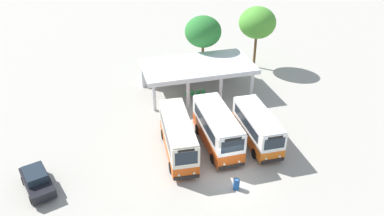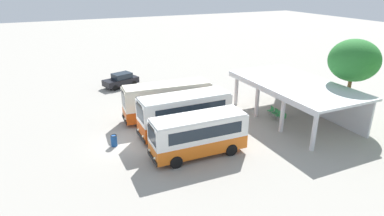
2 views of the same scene
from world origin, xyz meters
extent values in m
plane|color=#A39E93|center=(0.00, 0.00, 0.00)|extent=(180.00, 180.00, 0.00)
cylinder|color=black|center=(-2.36, 1.93, 0.45)|extent=(0.28, 0.91, 0.90)
cylinder|color=black|center=(-4.39, 2.07, 0.45)|extent=(0.28, 0.91, 0.90)
cylinder|color=black|center=(-2.03, 6.73, 0.45)|extent=(0.28, 0.91, 0.90)
cylinder|color=black|center=(-4.05, 6.88, 0.45)|extent=(0.28, 0.91, 0.90)
cube|color=#D14C14|center=(-3.21, 4.40, 0.89)|extent=(2.67, 7.90, 1.01)
cube|color=beige|center=(-3.21, 4.40, 2.29)|extent=(2.67, 7.90, 1.80)
cube|color=beige|center=(-3.21, 4.40, 3.25)|extent=(2.59, 7.66, 0.12)
cube|color=black|center=(-3.48, 0.49, 0.52)|extent=(2.03, 0.24, 0.28)
cube|color=#1E2833|center=(-3.48, 0.54, 2.34)|extent=(1.75, 0.17, 1.17)
cube|color=black|center=(-3.48, 0.54, 3.07)|extent=(1.28, 0.14, 0.24)
cube|color=#1E2833|center=(-2.15, 4.43, 2.34)|extent=(0.47, 6.20, 0.99)
cube|color=#1E2833|center=(-4.26, 4.57, 2.34)|extent=(0.47, 6.20, 0.99)
sphere|color=#EAEACC|center=(-2.90, 0.46, 0.83)|extent=(0.20, 0.20, 0.20)
sphere|color=#EAEACC|center=(-4.07, 0.55, 0.83)|extent=(0.20, 0.20, 0.20)
cylinder|color=black|center=(1.47, 2.27, 0.45)|extent=(0.22, 0.90, 0.90)
cylinder|color=black|center=(-0.77, 2.27, 0.45)|extent=(0.22, 0.90, 0.90)
cylinder|color=black|center=(1.47, 6.83, 0.45)|extent=(0.22, 0.90, 0.90)
cylinder|color=black|center=(-0.77, 6.83, 0.45)|extent=(0.22, 0.90, 0.90)
cube|color=#D14C14|center=(0.35, 4.55, 0.98)|extent=(2.35, 7.36, 1.19)
cube|color=white|center=(0.35, 4.55, 2.42)|extent=(2.35, 7.36, 1.70)
cube|color=white|center=(0.35, 4.55, 3.33)|extent=(2.28, 7.14, 0.12)
cube|color=black|center=(0.36, 0.84, 0.52)|extent=(2.22, 0.10, 0.28)
cube|color=#1E2833|center=(0.36, 0.88, 2.47)|extent=(1.92, 0.05, 1.10)
cube|color=black|center=(0.36, 0.88, 3.15)|extent=(1.40, 0.05, 0.24)
cube|color=#1E2833|center=(1.51, 4.65, 2.47)|extent=(0.04, 5.89, 0.93)
cube|color=#1E2833|center=(-0.81, 4.65, 2.47)|extent=(0.04, 5.89, 0.93)
sphere|color=#EAEACC|center=(1.00, 0.85, 0.83)|extent=(0.20, 0.20, 0.20)
sphere|color=#EAEACC|center=(-0.29, 0.85, 0.83)|extent=(0.20, 0.20, 0.20)
cylinder|color=black|center=(4.91, 1.93, 0.45)|extent=(0.24, 0.90, 0.90)
cylinder|color=black|center=(2.84, 1.96, 0.45)|extent=(0.24, 0.90, 0.90)
cylinder|color=black|center=(4.99, 6.16, 0.45)|extent=(0.24, 0.90, 0.90)
cylinder|color=black|center=(2.92, 6.20, 0.45)|extent=(0.24, 0.90, 0.90)
cube|color=orange|center=(3.91, 4.06, 0.88)|extent=(2.30, 6.88, 0.99)
cube|color=white|center=(3.91, 4.06, 2.15)|extent=(2.30, 6.88, 1.55)
cube|color=white|center=(3.91, 4.06, 2.99)|extent=(2.24, 6.67, 0.12)
cube|color=black|center=(3.85, 0.62, 0.52)|extent=(2.07, 0.14, 0.28)
cube|color=#1E2833|center=(3.85, 0.66, 2.20)|extent=(1.78, 0.08, 1.01)
cube|color=black|center=(3.85, 0.66, 2.81)|extent=(1.31, 0.07, 0.24)
cube|color=#1E2833|center=(4.99, 4.14, 2.20)|extent=(0.14, 5.47, 0.85)
cube|color=#1E2833|center=(2.84, 4.18, 2.20)|extent=(0.14, 5.47, 0.85)
sphere|color=#EAEACC|center=(4.45, 0.62, 0.83)|extent=(0.20, 0.20, 0.20)
sphere|color=#EAEACC|center=(3.25, 0.64, 0.83)|extent=(0.20, 0.20, 0.20)
cylinder|color=black|center=(-13.37, 1.84, 0.32)|extent=(0.37, 0.66, 0.64)
cylinder|color=black|center=(-14.95, 1.33, 0.32)|extent=(0.37, 0.66, 0.64)
cylinder|color=black|center=(-14.14, 4.22, 0.32)|extent=(0.37, 0.66, 0.64)
cylinder|color=black|center=(-15.72, 3.71, 0.32)|extent=(0.37, 0.66, 0.64)
cube|color=black|center=(-14.55, 2.78, 0.67)|extent=(2.92, 4.39, 0.70)
cube|color=#1E2833|center=(-14.61, 2.97, 1.32)|extent=(2.07, 2.46, 0.60)
cylinder|color=silver|center=(-3.84, 12.02, 1.60)|extent=(0.36, 0.36, 3.20)
cylinder|color=silver|center=(-0.29, 12.02, 1.60)|extent=(0.36, 0.36, 3.20)
cylinder|color=silver|center=(3.26, 12.02, 1.60)|extent=(0.36, 0.36, 3.20)
cylinder|color=silver|center=(6.81, 12.02, 1.60)|extent=(0.36, 0.36, 3.20)
cube|color=silver|center=(1.49, 17.53, 1.60)|extent=(11.45, 0.20, 3.20)
cube|color=silver|center=(1.49, 14.68, 3.30)|extent=(11.95, 6.41, 0.20)
cube|color=silver|center=(1.49, 11.52, 3.06)|extent=(11.95, 0.10, 0.28)
cylinder|color=slate|center=(0.19, 13.21, 0.22)|extent=(0.03, 0.03, 0.44)
cylinder|color=slate|center=(-0.17, 13.22, 0.22)|extent=(0.03, 0.03, 0.44)
cylinder|color=slate|center=(0.19, 13.56, 0.22)|extent=(0.03, 0.03, 0.44)
cylinder|color=slate|center=(-0.16, 13.57, 0.22)|extent=(0.03, 0.03, 0.44)
cube|color=#2D8C47|center=(0.01, 13.39, 0.46)|extent=(0.45, 0.45, 0.04)
cube|color=#2D8C47|center=(0.02, 13.59, 0.66)|extent=(0.44, 0.05, 0.40)
cylinder|color=slate|center=(0.78, 13.21, 0.22)|extent=(0.03, 0.03, 0.44)
cylinder|color=slate|center=(0.43, 13.22, 0.22)|extent=(0.03, 0.03, 0.44)
cylinder|color=slate|center=(0.79, 13.56, 0.22)|extent=(0.03, 0.03, 0.44)
cylinder|color=slate|center=(0.44, 13.57, 0.22)|extent=(0.03, 0.03, 0.44)
cube|color=#2D8C47|center=(0.61, 13.39, 0.46)|extent=(0.45, 0.45, 0.04)
cube|color=#2D8C47|center=(0.62, 13.59, 0.66)|extent=(0.44, 0.05, 0.40)
cylinder|color=slate|center=(1.38, 13.12, 0.22)|extent=(0.03, 0.03, 0.44)
cylinder|color=slate|center=(1.03, 13.13, 0.22)|extent=(0.03, 0.03, 0.44)
cylinder|color=slate|center=(1.39, 13.48, 0.22)|extent=(0.03, 0.03, 0.44)
cylinder|color=slate|center=(1.04, 13.48, 0.22)|extent=(0.03, 0.03, 0.44)
cube|color=#2D8C47|center=(1.21, 13.30, 0.46)|extent=(0.45, 0.45, 0.04)
cube|color=#2D8C47|center=(1.21, 13.50, 0.66)|extent=(0.44, 0.05, 0.40)
cylinder|color=slate|center=(1.98, 13.17, 0.22)|extent=(0.03, 0.03, 0.44)
cylinder|color=slate|center=(1.63, 13.18, 0.22)|extent=(0.03, 0.03, 0.44)
cylinder|color=slate|center=(1.99, 13.52, 0.22)|extent=(0.03, 0.03, 0.44)
cylinder|color=slate|center=(1.64, 13.53, 0.22)|extent=(0.03, 0.03, 0.44)
cube|color=#2D8C47|center=(1.81, 13.35, 0.46)|extent=(0.45, 0.45, 0.04)
cube|color=#2D8C47|center=(1.81, 13.55, 0.66)|extent=(0.44, 0.05, 0.40)
cylinder|color=brown|center=(3.41, 19.07, 1.90)|extent=(0.32, 0.32, 3.80)
ellipsoid|color=#28722D|center=(3.41, 19.07, 5.40)|extent=(4.25, 4.25, 3.62)
cylinder|color=#19478C|center=(-0.01, -1.17, 0.42)|extent=(0.48, 0.48, 0.85)
torus|color=black|center=(-0.01, -1.17, 0.87)|extent=(0.49, 0.49, 0.06)
camera|label=1|loc=(-9.11, -21.48, 20.11)|focal=35.67mm
camera|label=2|loc=(22.64, -5.04, 11.80)|focal=30.59mm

